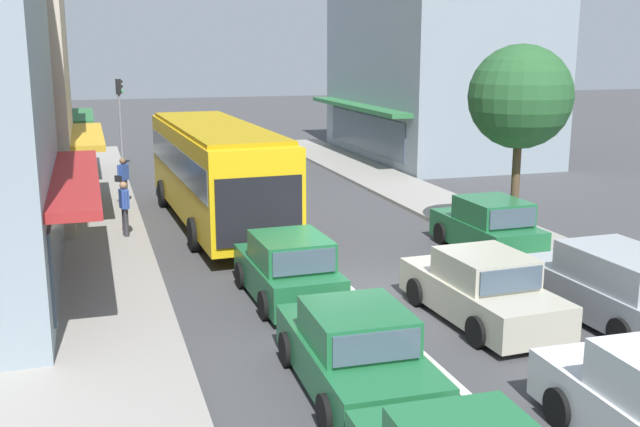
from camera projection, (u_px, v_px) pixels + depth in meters
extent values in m
plane|color=#3F3F42|center=(358.00, 296.00, 17.22)|extent=(140.00, 140.00, 0.00)
cube|color=silver|center=(309.00, 251.00, 20.94)|extent=(0.20, 28.00, 0.01)
cube|color=gray|center=(55.00, 250.00, 20.83)|extent=(5.20, 44.00, 0.14)
cube|color=gray|center=(472.00, 219.00, 24.59)|extent=(2.80, 44.00, 0.12)
cube|color=maroon|center=(73.00, 179.00, 16.82)|extent=(1.10, 8.18, 0.20)
cube|color=#425160|center=(58.00, 236.00, 16.99)|extent=(0.06, 7.11, 1.80)
cube|color=gold|center=(86.00, 136.00, 24.93)|extent=(1.10, 6.93, 0.20)
cube|color=#425160|center=(75.00, 175.00, 25.09)|extent=(0.06, 6.02, 1.80)
cube|color=#2D703D|center=(80.00, 116.00, 32.02)|extent=(1.10, 6.56, 0.20)
cube|color=#425160|center=(72.00, 147.00, 32.18)|extent=(0.06, 5.70, 1.80)
cube|color=#84939E|center=(436.00, 63.00, 38.18)|extent=(7.59, 12.73, 9.59)
cube|color=#2D703D|center=(357.00, 106.00, 37.41)|extent=(1.10, 11.72, 0.20)
cube|color=#425160|center=(365.00, 132.00, 37.81)|extent=(0.06, 10.19, 1.80)
cube|color=yellow|center=(215.00, 171.00, 23.77)|extent=(2.92, 10.89, 2.70)
cube|color=#425160|center=(215.00, 158.00, 23.68)|extent=(2.94, 10.46, 0.90)
cube|color=black|center=(259.00, 211.00, 18.82)|extent=(2.25, 0.15, 1.76)
cube|color=#AF890F|center=(214.00, 126.00, 23.46)|extent=(2.76, 10.02, 0.12)
cylinder|color=black|center=(163.00, 194.00, 26.72)|extent=(0.30, 0.97, 0.96)
cylinder|color=black|center=(231.00, 189.00, 27.54)|extent=(0.30, 0.97, 0.96)
cylinder|color=black|center=(194.00, 234.00, 20.91)|extent=(0.30, 0.97, 0.96)
cylinder|color=black|center=(280.00, 227.00, 21.72)|extent=(0.30, 0.97, 0.96)
cube|color=#B7B29E|center=(481.00, 297.00, 15.62)|extent=(1.93, 4.28, 0.72)
cube|color=#B7B29E|center=(485.00, 268.00, 15.38)|extent=(1.65, 1.88, 0.60)
cube|color=#425160|center=(462.00, 256.00, 16.22)|extent=(1.44, 0.13, 0.51)
cube|color=#425160|center=(511.00, 280.00, 14.54)|extent=(1.41, 0.13, 0.48)
cylinder|color=black|center=(416.00, 292.00, 16.53)|extent=(0.21, 0.63, 0.62)
cylinder|color=black|center=(483.00, 284.00, 17.10)|extent=(0.21, 0.63, 0.62)
cylinder|color=black|center=(477.00, 332.00, 14.22)|extent=(0.21, 0.63, 0.62)
cylinder|color=black|center=(553.00, 321.00, 14.79)|extent=(0.21, 0.63, 0.62)
cube|color=#1E6638|center=(287.00, 277.00, 16.91)|extent=(1.74, 3.75, 0.76)
cube|color=#1E6638|center=(291.00, 250.00, 16.48)|extent=(1.57, 1.94, 0.64)
cube|color=#425160|center=(279.00, 240.00, 17.38)|extent=(1.40, 0.10, 0.54)
cube|color=#425160|center=(304.00, 262.00, 15.58)|extent=(1.37, 0.10, 0.51)
cylinder|color=black|center=(241.00, 275.00, 17.72)|extent=(0.20, 0.62, 0.62)
cylinder|color=black|center=(307.00, 269.00, 18.24)|extent=(0.20, 0.62, 0.62)
cylinder|color=black|center=(265.00, 305.00, 15.67)|extent=(0.20, 0.62, 0.62)
cylinder|color=black|center=(338.00, 297.00, 16.19)|extent=(0.20, 0.62, 0.62)
cube|color=#1E6638|center=(355.00, 361.00, 12.40)|extent=(1.81, 4.24, 0.72)
cube|color=#1E6638|center=(357.00, 326.00, 12.16)|extent=(1.60, 1.83, 0.60)
cube|color=#425160|center=(340.00, 307.00, 13.03)|extent=(1.44, 0.09, 0.51)
cube|color=#425160|center=(377.00, 347.00, 11.30)|extent=(1.40, 0.09, 0.48)
cylinder|color=black|center=(287.00, 349.00, 13.40)|extent=(0.19, 0.62, 0.62)
cylinder|color=black|center=(377.00, 339.00, 13.86)|extent=(0.19, 0.62, 0.62)
cylinder|color=black|center=(327.00, 414.00, 11.03)|extent=(0.19, 0.62, 0.62)
cylinder|color=black|center=(434.00, 399.00, 11.49)|extent=(0.19, 0.62, 0.62)
cube|color=#425160|center=(631.00, 354.00, 10.89)|extent=(1.51, 0.10, 0.58)
cylinder|color=black|center=(559.00, 408.00, 11.22)|extent=(0.20, 0.62, 0.62)
cube|color=#425160|center=(441.00, 422.00, 8.94)|extent=(1.40, 0.09, 0.54)
cube|color=#9EA3A8|center=(611.00, 296.00, 15.60)|extent=(1.86, 4.54, 0.76)
cube|color=#9EA3A8|center=(626.00, 268.00, 15.12)|extent=(1.70, 2.64, 0.68)
cube|color=#425160|center=(584.00, 251.00, 16.34)|extent=(1.51, 0.09, 0.58)
cylinder|color=black|center=(537.00, 291.00, 16.62)|extent=(0.19, 0.62, 0.62)
cylinder|color=black|center=(602.00, 283.00, 17.16)|extent=(0.19, 0.62, 0.62)
cylinder|color=black|center=(620.00, 334.00, 14.12)|extent=(0.19, 0.62, 0.62)
cube|color=#1E6638|center=(486.00, 233.00, 20.89)|extent=(1.72, 3.73, 0.76)
cube|color=#1E6638|center=(493.00, 211.00, 20.46)|extent=(1.56, 1.93, 0.64)
cube|color=#425160|center=(475.00, 204.00, 21.36)|extent=(1.40, 0.09, 0.54)
cube|color=#425160|center=(513.00, 218.00, 19.57)|extent=(1.37, 0.09, 0.51)
cylinder|color=black|center=(441.00, 233.00, 21.71)|extent=(0.19, 0.62, 0.62)
cylinder|color=black|center=(490.00, 229.00, 22.22)|extent=(0.19, 0.62, 0.62)
cylinder|color=black|center=(480.00, 253.00, 19.66)|extent=(0.19, 0.62, 0.62)
cylinder|color=black|center=(534.00, 248.00, 20.17)|extent=(0.19, 0.62, 0.62)
cylinder|color=gray|center=(121.00, 125.00, 34.11)|extent=(0.12, 0.12, 4.20)
cube|color=black|center=(118.00, 87.00, 33.73)|extent=(0.24, 0.24, 0.68)
sphere|color=black|center=(121.00, 81.00, 33.72)|extent=(0.13, 0.13, 0.13)
sphere|color=black|center=(122.00, 86.00, 33.77)|extent=(0.13, 0.13, 0.13)
sphere|color=green|center=(122.00, 91.00, 33.81)|extent=(0.13, 0.13, 0.13)
cylinder|color=brown|center=(515.00, 189.00, 21.52)|extent=(0.24, 0.24, 3.22)
cylinder|color=brown|center=(513.00, 116.00, 21.36)|extent=(0.10, 0.72, 0.97)
cylinder|color=brown|center=(532.00, 116.00, 21.18)|extent=(0.90, 0.10, 1.02)
cylinder|color=brown|center=(529.00, 118.00, 20.62)|extent=(0.10, 1.02, 1.00)
cylinder|color=brown|center=(505.00, 121.00, 20.96)|extent=(0.95, 0.10, 0.77)
sphere|color=#26562B|center=(520.00, 97.00, 20.94)|extent=(2.92, 2.92, 2.92)
cylinder|color=#4C4742|center=(126.00, 191.00, 26.74)|extent=(0.14, 0.14, 0.84)
cylinder|color=#4C4742|center=(123.00, 192.00, 26.58)|extent=(0.14, 0.14, 0.84)
cube|color=#3351A8|center=(123.00, 172.00, 26.50)|extent=(0.41, 0.41, 0.56)
sphere|color=brown|center=(123.00, 161.00, 26.42)|extent=(0.22, 0.22, 0.22)
cylinder|color=#3351A8|center=(128.00, 171.00, 26.72)|extent=(0.09, 0.09, 0.54)
cylinder|color=#3351A8|center=(119.00, 173.00, 26.29)|extent=(0.09, 0.09, 0.54)
cube|color=black|center=(118.00, 179.00, 26.26)|extent=(0.24, 0.24, 0.22)
cylinder|color=#333338|center=(126.00, 223.00, 21.96)|extent=(0.14, 0.14, 0.84)
cylinder|color=#333338|center=(125.00, 221.00, 22.11)|extent=(0.14, 0.14, 0.84)
cube|color=#3351A8|center=(124.00, 199.00, 21.88)|extent=(0.29, 0.40, 0.56)
sphere|color=#9E7051|center=(123.00, 185.00, 21.80)|extent=(0.22, 0.22, 0.22)
cylinder|color=#3351A8|center=(126.00, 200.00, 21.68)|extent=(0.09, 0.09, 0.54)
cylinder|color=#3351A8|center=(122.00, 197.00, 22.09)|extent=(0.09, 0.09, 0.54)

